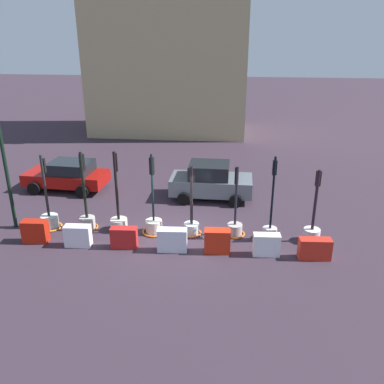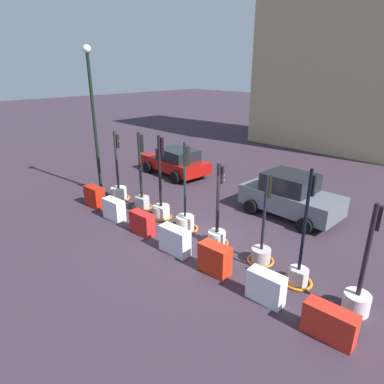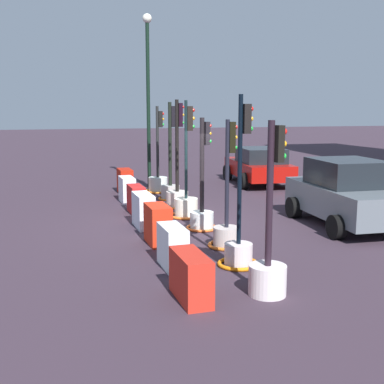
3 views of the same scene
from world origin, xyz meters
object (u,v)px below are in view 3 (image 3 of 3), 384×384
Objects in this scene: construction_barrier_0 at (125,181)px; construction_barrier_3 at (143,211)px; traffic_light_4 at (202,211)px; traffic_light_2 at (177,191)px; traffic_light_3 at (186,201)px; street_lamp_post at (148,84)px; construction_barrier_2 at (136,199)px; traffic_light_1 at (171,182)px; traffic_light_7 at (268,261)px; construction_barrier_5 at (173,247)px; construction_barrier_6 at (191,277)px; car_grey_saloon at (348,194)px; construction_barrier_1 at (127,190)px; traffic_light_0 at (158,180)px; traffic_light_5 at (227,228)px; traffic_light_6 at (239,241)px; construction_barrier_4 at (158,224)px; car_red_compact at (259,165)px.

construction_barrier_0 is 0.87× the size of construction_barrier_3.
traffic_light_2 is at bearing 179.88° from traffic_light_4.
street_lamp_post is (-5.92, -0.12, 3.57)m from traffic_light_3.
construction_barrier_2 is (0.59, -1.41, -0.11)m from traffic_light_2.
traffic_light_1 reaches higher than traffic_light_7.
construction_barrier_6 is at bearing -1.91° from construction_barrier_5.
traffic_light_7 is 12.71m from street_lamp_post.
traffic_light_1 is 0.83× the size of car_grey_saloon.
construction_barrier_1 is 3.66m from construction_barrier_3.
traffic_light_5 is (7.73, 0.19, -0.01)m from traffic_light_0.
traffic_light_0 reaches higher than traffic_light_5.
traffic_light_4 is 1.76m from traffic_light_5.
street_lamp_post is (-10.39, 1.23, 3.63)m from construction_barrier_5.
traffic_light_1 is 7.55m from traffic_light_6.
construction_barrier_1 is 1.02× the size of construction_barrier_4.
construction_barrier_6 is (10.63, -1.38, -0.06)m from traffic_light_0.
traffic_light_4 is 2.89× the size of construction_barrier_5.
construction_barrier_4 is (-3.66, -1.24, -0.13)m from traffic_light_7.
traffic_light_5 is at bearing 1.22° from traffic_light_2.
construction_barrier_1 is (-9.00, -1.33, -0.17)m from traffic_light_7.
traffic_light_6 reaches higher than construction_barrier_0.
car_grey_saloon is at bearing 47.69° from traffic_light_2.
traffic_light_4 reaches higher than construction_barrier_5.
construction_barrier_6 is (9.06, -1.53, -0.22)m from traffic_light_1.
construction_barrier_5 is at bearing -52.29° from traffic_light_5.
traffic_light_7 reaches higher than traffic_light_5.
construction_barrier_4 is (5.51, -1.44, -0.16)m from traffic_light_1.
traffic_light_3 is (1.48, -0.06, -0.05)m from traffic_light_2.
traffic_light_3 is 4.64m from construction_barrier_0.
construction_barrier_3 reaches higher than construction_barrier_1.
car_grey_saloon is at bearing -3.06° from car_red_compact.
construction_barrier_5 is (-1.84, -1.27, -0.17)m from traffic_light_7.
traffic_light_0 is at bearing 172.62° from construction_barrier_6.
traffic_light_2 is 3.43× the size of construction_barrier_4.
car_red_compact is (-6.90, 4.31, 0.29)m from traffic_light_4.
traffic_light_3 is 3.03m from construction_barrier_1.
construction_barrier_0 is at bearing -173.70° from traffic_light_7.
traffic_light_1 is 1.55m from construction_barrier_1.
traffic_light_2 is at bearing -178.78° from traffic_light_5.
traffic_light_5 reaches higher than construction_barrier_0.
traffic_light_4 is 4.88m from construction_barrier_6.
street_lamp_post reaches higher than construction_barrier_4.
construction_barrier_6 is (1.73, -0.06, -0.03)m from construction_barrier_5.
construction_barrier_2 is at bearing -1.26° from construction_barrier_0.
car_red_compact is at bearing 156.36° from traffic_light_6.
construction_barrier_4 reaches higher than construction_barrier_0.
traffic_light_2 reaches higher than traffic_light_7.
construction_barrier_5 is at bearing -16.83° from traffic_light_3.
traffic_light_3 is at bearing 0.43° from traffic_light_0.
construction_barrier_5 is at bearing -8.43° from traffic_light_0.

